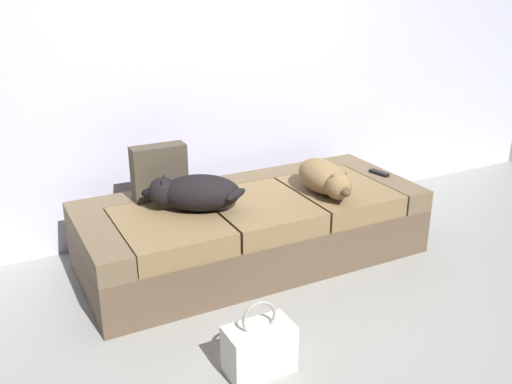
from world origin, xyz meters
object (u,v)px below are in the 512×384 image
Objects in this scene: couch at (252,228)px; dog_tan at (325,178)px; dog_dark at (194,192)px; throw_pillow at (159,172)px; handbag at (259,348)px; tv_remote at (379,173)px.

couch is 0.57m from dog_tan.
dog_dark is 1.76× the size of throw_pillow.
couch is 0.52m from dog_dark.
dog_dark reaches higher than dog_tan.
dog_dark is 1.59× the size of handbag.
couch is 6.40× the size of throw_pillow.
dog_dark is at bearing -176.56° from couch.
handbag is at bearing -88.67° from throw_pillow.
handbag is at bearing -157.57° from tv_remote.
throw_pillow is 1.37m from handbag.
dog_tan is at bearing -18.68° from couch.
couch is at bearing -26.59° from throw_pillow.
couch is at bearing 3.44° from dog_dark.
handbag is (-0.49, -1.02, -0.09)m from couch.
dog_dark is at bearing -67.14° from throw_pillow.
handbag is (-0.93, -0.87, -0.41)m from dog_tan.
tv_remote is (0.54, 0.12, -0.09)m from dog_tan.
dog_tan is 1.60× the size of handbag.
handbag is (-0.09, -1.00, -0.42)m from dog_dark.
dog_dark is at bearing 168.11° from tv_remote.
throw_pillow is at bearing 156.95° from dog_tan.
handbag is (0.03, -1.28, -0.48)m from throw_pillow.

